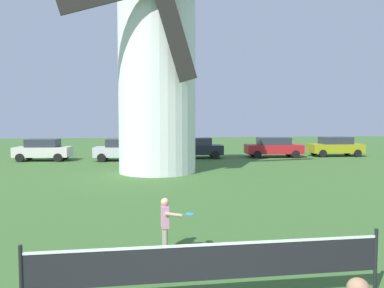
% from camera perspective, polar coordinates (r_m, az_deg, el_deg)
% --- Properties ---
extents(windmill, '(9.71, 4.96, 14.45)m').
position_cam_1_polar(windmill, '(21.41, -5.32, 13.43)').
color(windmill, white).
rests_on(windmill, ground_plane).
extents(tennis_net, '(5.69, 0.06, 1.10)m').
position_cam_1_polar(tennis_net, '(6.19, 2.85, -17.40)').
color(tennis_net, black).
rests_on(tennis_net, ground_plane).
extents(player_far, '(0.73, 0.45, 1.20)m').
position_cam_1_polar(player_far, '(8.50, -3.93, -11.57)').
color(player_far, '#9E937F').
rests_on(player_far, ground_plane).
extents(parked_car_cream, '(3.99, 2.20, 1.56)m').
position_cam_1_polar(parked_car_cream, '(29.07, -21.58, -0.79)').
color(parked_car_cream, silver).
rests_on(parked_car_cream, ground_plane).
extents(parked_car_silver, '(4.07, 2.16, 1.56)m').
position_cam_1_polar(parked_car_silver, '(27.54, -10.47, -0.82)').
color(parked_car_silver, silver).
rests_on(parked_car_silver, ground_plane).
extents(parked_car_black, '(4.12, 2.07, 1.56)m').
position_cam_1_polar(parked_car_black, '(28.92, 0.62, -0.55)').
color(parked_car_black, '#1E232D').
rests_on(parked_car_black, ground_plane).
extents(parked_car_red, '(4.50, 2.16, 1.56)m').
position_cam_1_polar(parked_car_red, '(30.32, 12.22, -0.44)').
color(parked_car_red, red).
rests_on(parked_car_red, ground_plane).
extents(parked_car_mustard, '(4.28, 2.10, 1.56)m').
position_cam_1_polar(parked_car_mustard, '(32.60, 20.85, -0.32)').
color(parked_car_mustard, '#999919').
rests_on(parked_car_mustard, ground_plane).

